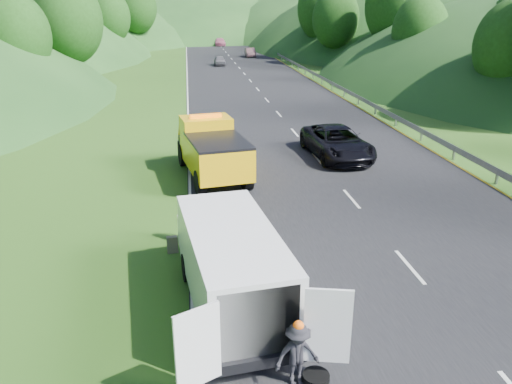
{
  "coord_description": "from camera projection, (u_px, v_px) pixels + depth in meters",
  "views": [
    {
      "loc": [
        -3.71,
        -15.28,
        7.85
      ],
      "look_at": [
        -1.42,
        1.99,
        1.3
      ],
      "focal_mm": 35.0,
      "sensor_mm": 36.0,
      "label": 1
    }
  ],
  "objects": [
    {
      "name": "ground",
      "position": [
        304.0,
        245.0,
        17.39
      ],
      "size": [
        320.0,
        320.0,
        0.0
      ],
      "primitive_type": "plane",
      "color": "#38661E",
      "rests_on": "ground"
    },
    {
      "name": "spare_tire",
      "position": [
        316.0,
        382.0,
        11.05
      ],
      "size": [
        0.6,
        0.6,
        0.2
      ],
      "primitive_type": "cylinder",
      "color": "black",
      "rests_on": "ground"
    },
    {
      "name": "dist_car_a",
      "position": [
        220.0,
        65.0,
        68.88
      ],
      "size": [
        1.5,
        3.74,
        1.27
      ],
      "primitive_type": "imported",
      "color": "#59575D",
      "rests_on": "ground"
    },
    {
      "name": "dist_car_d",
      "position": [
        215.0,
        42.0,
        111.06
      ],
      "size": [
        1.5,
        3.74,
        1.27
      ],
      "primitive_type": "imported",
      "color": "gray",
      "rests_on": "ground"
    },
    {
      "name": "child",
      "position": [
        225.0,
        241.0,
        17.65
      ],
      "size": [
        0.62,
        0.62,
        1.02
      ],
      "primitive_type": "imported",
      "rotation": [
        0.0,
        0.0,
        -0.82
      ],
      "color": "tan",
      "rests_on": "ground"
    },
    {
      "name": "dist_car_b",
      "position": [
        250.0,
        57.0,
        80.18
      ],
      "size": [
        1.45,
        4.17,
        1.37
      ],
      "primitive_type": "imported",
      "color": "brown",
      "rests_on": "ground"
    },
    {
      "name": "tow_truck",
      "position": [
        212.0,
        149.0,
        23.86
      ],
      "size": [
        3.47,
        6.87,
        2.82
      ],
      "rotation": [
        0.0,
        0.0,
        0.17
      ],
      "color": "black",
      "rests_on": "ground"
    },
    {
      "name": "passing_suv",
      "position": [
        336.0,
        157.0,
        27.41
      ],
      "size": [
        3.13,
        6.11,
        1.65
      ],
      "primitive_type": "imported",
      "rotation": [
        0.0,
        0.0,
        0.07
      ],
      "color": "black",
      "rests_on": "ground"
    },
    {
      "name": "white_van",
      "position": [
        231.0,
        263.0,
        13.35
      ],
      "size": [
        3.77,
        7.13,
        2.43
      ],
      "rotation": [
        0.0,
        0.0,
        0.13
      ],
      "color": "black",
      "rests_on": "ground"
    },
    {
      "name": "dist_car_c",
      "position": [
        220.0,
        46.0,
        101.86
      ],
      "size": [
        2.11,
        5.18,
        1.5
      ],
      "primitive_type": "imported",
      "color": "#9C4E67",
      "rests_on": "ground"
    },
    {
      "name": "guardrail",
      "position": [
        293.0,
        67.0,
        67.38
      ],
      "size": [
        0.06,
        140.0,
        1.52
      ],
      "primitive_type": "cube",
      "color": "gray",
      "rests_on": "ground"
    },
    {
      "name": "tree_line_right",
      "position": [
        365.0,
        60.0,
        75.9
      ],
      "size": [
        14.0,
        140.0,
        14.0
      ],
      "primitive_type": null,
      "color": "#205218",
      "rests_on": "ground"
    },
    {
      "name": "woman",
      "position": [
        194.0,
        243.0,
        17.52
      ],
      "size": [
        0.63,
        0.76,
        1.8
      ],
      "primitive_type": "imported",
      "rotation": [
        0.0,
        0.0,
        1.31
      ],
      "color": "white",
      "rests_on": "ground"
    },
    {
      "name": "tree_line_left",
      "position": [
        80.0,
        64.0,
        70.73
      ],
      "size": [
        14.0,
        140.0,
        14.0
      ],
      "primitive_type": null,
      "color": "#205218",
      "rests_on": "ground"
    },
    {
      "name": "road_surface",
      "position": [
        250.0,
        81.0,
        54.88
      ],
      "size": [
        14.0,
        200.0,
        0.02
      ],
      "primitive_type": "cube",
      "color": "black",
      "rests_on": "ground"
    },
    {
      "name": "suitcase",
      "position": [
        172.0,
        244.0,
        16.77
      ],
      "size": [
        0.38,
        0.24,
        0.59
      ],
      "primitive_type": "cube",
      "rotation": [
        0.0,
        0.0,
        0.12
      ],
      "color": "#504F3C",
      "rests_on": "ground"
    },
    {
      "name": "hills_backdrop",
      "position": [
        223.0,
        34.0,
        143.19
      ],
      "size": [
        201.0,
        288.6,
        44.0
      ],
      "primitive_type": null,
      "color": "#2D5B23",
      "rests_on": "ground"
    }
  ]
}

